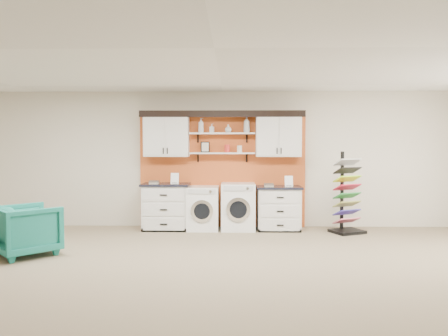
{
  "coord_description": "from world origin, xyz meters",
  "views": [
    {
      "loc": [
        0.22,
        -5.04,
        1.69
      ],
      "look_at": [
        0.07,
        2.3,
        1.31
      ],
      "focal_mm": 35.0,
      "sensor_mm": 36.0,
      "label": 1
    }
  ],
  "objects_px": {
    "base_cabinet_right": "(279,208)",
    "sample_rack": "(347,207)",
    "base_cabinet_left": "(166,206)",
    "armchair": "(27,230)",
    "dryer": "(238,206)",
    "washer": "(203,208)"
  },
  "relations": [
    {
      "from": "base_cabinet_left",
      "to": "dryer",
      "type": "bearing_deg",
      "value": -0.13
    },
    {
      "from": "base_cabinet_left",
      "to": "armchair",
      "type": "height_order",
      "value": "base_cabinet_left"
    },
    {
      "from": "washer",
      "to": "sample_rack",
      "type": "xyz_separation_m",
      "value": [
        2.79,
        -0.27,
        0.08
      ]
    },
    {
      "from": "base_cabinet_right",
      "to": "sample_rack",
      "type": "distance_m",
      "value": 1.31
    },
    {
      "from": "base_cabinet_left",
      "to": "washer",
      "type": "relative_size",
      "value": 1.09
    },
    {
      "from": "sample_rack",
      "to": "armchair",
      "type": "relative_size",
      "value": 1.83
    },
    {
      "from": "base_cabinet_right",
      "to": "sample_rack",
      "type": "height_order",
      "value": "sample_rack"
    },
    {
      "from": "base_cabinet_left",
      "to": "armchair",
      "type": "relative_size",
      "value": 1.1
    },
    {
      "from": "base_cabinet_left",
      "to": "washer",
      "type": "xyz_separation_m",
      "value": [
        0.75,
        -0.0,
        -0.03
      ]
    },
    {
      "from": "base_cabinet_right",
      "to": "armchair",
      "type": "relative_size",
      "value": 1.04
    },
    {
      "from": "base_cabinet_left",
      "to": "dryer",
      "type": "height_order",
      "value": "dryer"
    },
    {
      "from": "armchair",
      "to": "base_cabinet_right",
      "type": "bearing_deg",
      "value": -107.91
    },
    {
      "from": "dryer",
      "to": "sample_rack",
      "type": "height_order",
      "value": "sample_rack"
    },
    {
      "from": "base_cabinet_left",
      "to": "sample_rack",
      "type": "bearing_deg",
      "value": -4.38
    },
    {
      "from": "dryer",
      "to": "armchair",
      "type": "height_order",
      "value": "dryer"
    },
    {
      "from": "armchair",
      "to": "washer",
      "type": "bearing_deg",
      "value": -95.95
    },
    {
      "from": "base_cabinet_left",
      "to": "washer",
      "type": "height_order",
      "value": "base_cabinet_left"
    },
    {
      "from": "base_cabinet_right",
      "to": "washer",
      "type": "bearing_deg",
      "value": -179.87
    },
    {
      "from": "washer",
      "to": "armchair",
      "type": "xyz_separation_m",
      "value": [
        -2.57,
        -2.09,
        -0.04
      ]
    },
    {
      "from": "base_cabinet_right",
      "to": "dryer",
      "type": "xyz_separation_m",
      "value": [
        -0.81,
        -0.0,
        0.03
      ]
    },
    {
      "from": "base_cabinet_right",
      "to": "washer",
      "type": "relative_size",
      "value": 1.03
    },
    {
      "from": "dryer",
      "to": "base_cabinet_right",
      "type": "bearing_deg",
      "value": 0.24
    }
  ]
}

